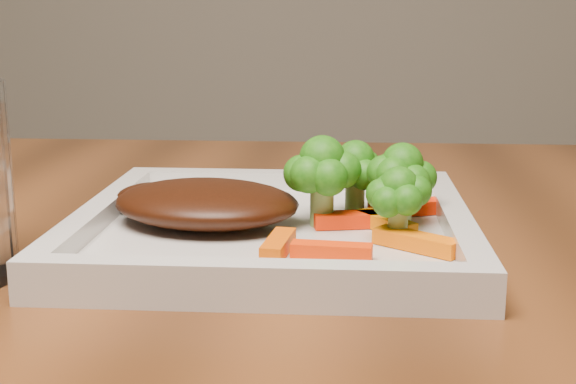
{
  "coord_description": "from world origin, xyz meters",
  "views": [
    {
      "loc": [
        0.47,
        -0.45,
        0.91
      ],
      "look_at": [
        0.43,
        0.09,
        0.79
      ],
      "focal_mm": 50.0,
      "sensor_mm": 36.0,
      "label": 1
    }
  ],
  "objects": [
    {
      "name": "carrot_0",
      "position": [
        0.46,
        0.01,
        0.77
      ],
      "size": [
        0.05,
        0.02,
        0.01
      ],
      "primitive_type": "cube",
      "rotation": [
        0.0,
        0.0,
        -0.11
      ],
      "color": "#FF3604",
      "rests_on": "plate"
    },
    {
      "name": "carrot_5",
      "position": [
        0.5,
        0.08,
        0.77
      ],
      "size": [
        0.04,
        0.05,
        0.01
      ],
      "primitive_type": "cube",
      "rotation": [
        0.0,
        0.0,
        -0.94
      ],
      "color": "orange",
      "rests_on": "plate"
    },
    {
      "name": "steak",
      "position": [
        0.37,
        0.09,
        0.78
      ],
      "size": [
        0.15,
        0.13,
        0.03
      ],
      "primitive_type": "ellipsoid",
      "rotation": [
        0.0,
        0.0,
        -0.22
      ],
      "color": "#371508",
      "rests_on": "plate"
    },
    {
      "name": "broccoli_1",
      "position": [
        0.51,
        0.1,
        0.79
      ],
      "size": [
        0.06,
        0.06,
        0.06
      ],
      "primitive_type": null,
      "rotation": [
        0.0,
        0.0,
        -0.17
      ],
      "color": "#2F6711",
      "rests_on": "plate"
    },
    {
      "name": "carrot_2",
      "position": [
        0.43,
        0.03,
        0.77
      ],
      "size": [
        0.02,
        0.05,
        0.01
      ],
      "primitive_type": "cube",
      "rotation": [
        0.0,
        0.0,
        1.45
      ],
      "color": "#E45503",
      "rests_on": "plate"
    },
    {
      "name": "plate",
      "position": [
        0.42,
        0.09,
        0.76
      ],
      "size": [
        0.27,
        0.27,
        0.01
      ],
      "primitive_type": "cube",
      "color": "silver",
      "rests_on": "dining_table"
    },
    {
      "name": "carrot_6",
      "position": [
        0.48,
        0.09,
        0.77
      ],
      "size": [
        0.06,
        0.03,
        0.01
      ],
      "primitive_type": "cube",
      "rotation": [
        0.0,
        0.0,
        0.19
      ],
      "color": "#F92A04",
      "rests_on": "plate"
    },
    {
      "name": "broccoli_3",
      "position": [
        0.45,
        0.09,
        0.79
      ],
      "size": [
        0.07,
        0.07,
        0.06
      ],
      "primitive_type": null,
      "rotation": [
        0.0,
        0.0,
        0.1
      ],
      "color": "#2F6010",
      "rests_on": "plate"
    },
    {
      "name": "broccoli_0",
      "position": [
        0.48,
        0.13,
        0.8
      ],
      "size": [
        0.07,
        0.07,
        0.07
      ],
      "primitive_type": null,
      "rotation": [
        0.0,
        0.0,
        -0.43
      ],
      "color": "#2D6711",
      "rests_on": "plate"
    },
    {
      "name": "carrot_3",
      "position": [
        0.52,
        0.13,
        0.77
      ],
      "size": [
        0.06,
        0.04,
        0.01
      ],
      "primitive_type": "cube",
      "rotation": [
        0.0,
        0.0,
        0.35
      ],
      "color": "#FF2804",
      "rests_on": "plate"
    },
    {
      "name": "carrot_1",
      "position": [
        0.52,
        0.04,
        0.77
      ],
      "size": [
        0.06,
        0.05,
        0.01
      ],
      "primitive_type": "cube",
      "rotation": [
        0.0,
        0.0,
        -0.65
      ],
      "color": "#FD6D04",
      "rests_on": "plate"
    },
    {
      "name": "broccoli_2",
      "position": [
        0.51,
        0.06,
        0.79
      ],
      "size": [
        0.06,
        0.06,
        0.06
      ],
      "primitive_type": null,
      "rotation": [
        0.0,
        0.0,
        -0.31
      ],
      "color": "#2E5D0F",
      "rests_on": "plate"
    }
  ]
}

